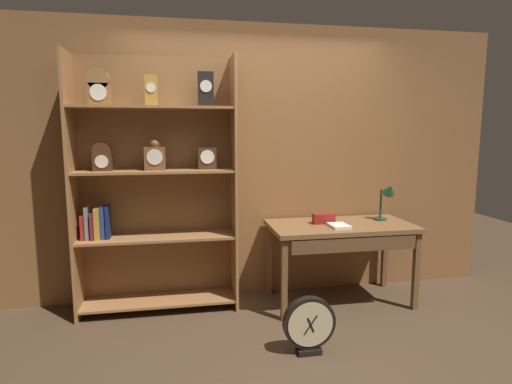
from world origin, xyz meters
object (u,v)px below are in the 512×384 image
(bookshelf, at_px, (152,184))
(desk_lamp, at_px, (387,196))
(round_clock_large, at_px, (309,325))
(workbench, at_px, (342,233))
(open_repair_manual, at_px, (339,226))
(toolbox_small, at_px, (324,218))

(bookshelf, xyz_separation_m, desk_lamp, (2.19, -0.10, -0.15))
(bookshelf, height_order, round_clock_large, bookshelf)
(workbench, distance_m, open_repair_manual, 0.15)
(desk_lamp, bearing_deg, workbench, -169.62)
(desk_lamp, relative_size, toolbox_small, 1.85)
(round_clock_large, bearing_deg, workbench, 55.51)
(desk_lamp, distance_m, toolbox_small, 0.67)
(workbench, relative_size, open_repair_manual, 6.01)
(toolbox_small, xyz_separation_m, open_repair_manual, (0.08, -0.17, -0.03))
(bookshelf, distance_m, round_clock_large, 1.78)
(toolbox_small, bearing_deg, workbench, -27.15)
(workbench, bearing_deg, round_clock_large, -124.49)
(toolbox_small, bearing_deg, desk_lamp, 1.16)
(bookshelf, distance_m, toolbox_small, 1.59)
(round_clock_large, bearing_deg, open_repair_manual, 55.58)
(workbench, xyz_separation_m, round_clock_large, (-0.57, -0.82, -0.45))
(bookshelf, distance_m, workbench, 1.77)
(toolbox_small, distance_m, open_repair_manual, 0.19)
(desk_lamp, height_order, round_clock_large, desk_lamp)
(open_repair_manual, bearing_deg, toolbox_small, 114.37)
(open_repair_manual, bearing_deg, round_clock_large, -125.60)
(bookshelf, relative_size, desk_lamp, 6.01)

